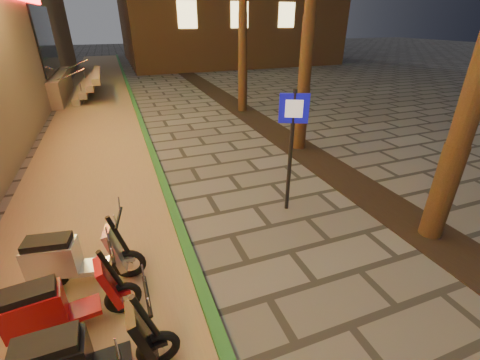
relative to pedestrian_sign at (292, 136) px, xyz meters
name	(u,v)px	position (x,y,z in m)	size (l,w,h in m)	color
parking_strip	(94,141)	(-4.06, 6.17, -1.67)	(3.40, 60.00, 0.01)	#8C7251
green_curb	(145,134)	(-2.36, 6.17, -1.62)	(0.18, 60.00, 0.10)	#235E27
planting_strip	(336,172)	(2.14, 1.17, -1.66)	(1.20, 40.00, 0.02)	black
pedestrian_sign	(292,136)	(0.00, 0.00, 0.00)	(0.53, 0.26, 2.58)	black
scooter_7	(81,358)	(-3.91, -2.63, -1.16)	(1.66, 0.58, 1.17)	black
scooter_8	(57,305)	(-4.23, -1.74, -1.18)	(1.62, 0.62, 1.14)	black
scooter_9	(72,258)	(-4.13, -0.85, -1.16)	(1.69, 0.70, 1.18)	black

